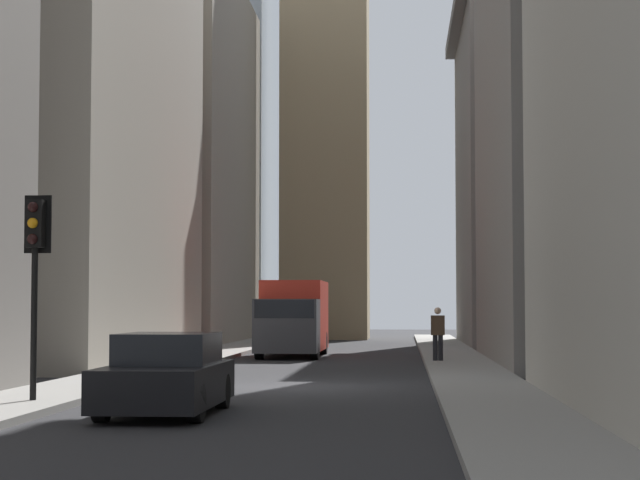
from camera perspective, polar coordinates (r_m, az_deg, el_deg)
ground_plane at (r=27.18m, az=-1.67°, el=-7.27°), size 135.00×135.00×0.00m
sidewalk_right at (r=27.99m, az=-10.94°, el=-6.95°), size 90.00×2.20×0.14m
sidewalk_left at (r=27.10m, az=7.92°, el=-7.10°), size 90.00×2.20×0.14m
building_left_far at (r=56.93m, az=12.05°, el=4.11°), size 14.26×10.50×18.27m
building_right_far at (r=60.10m, az=-8.75°, el=3.84°), size 16.88×10.00×18.61m
building_right_midfar at (r=41.97m, az=-14.70°, el=9.16°), size 17.21×10.00×21.71m
church_spire at (r=69.16m, az=0.28°, el=10.65°), size 5.46×5.46×35.51m
delivery_truck at (r=43.43m, az=-1.34°, el=-3.85°), size 6.46×2.25×2.84m
sedan_black at (r=20.46m, az=-7.58°, el=-6.68°), size 4.30×1.78×1.42m
traffic_light_foreground at (r=22.36m, az=-13.88°, el=-0.42°), size 0.43×0.52×3.85m
pedestrian at (r=37.53m, az=5.83°, el=-4.51°), size 0.26×0.44×1.71m
discarded_bottle at (r=26.33m, az=-10.45°, el=-6.80°), size 0.07×0.07×0.27m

